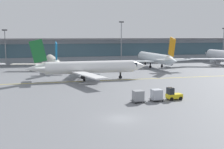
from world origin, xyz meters
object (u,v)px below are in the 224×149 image
cargo_dolly_lead (157,95)px  cargo_dolly_trailing (138,96)px  apron_light_mast_2 (121,40)px  apron_light_mast_1 (5,46)px  gate_airplane_3 (155,58)px  gate_airplane_2 (53,61)px  apron_light_mast_3 (223,43)px  baggage_tug (173,95)px  taxiing_regional_jet (89,68)px

cargo_dolly_lead → cargo_dolly_trailing: (-3.28, -0.13, 0.00)m
cargo_dolly_trailing → apron_light_mast_2: size_ratio=0.13×
apron_light_mast_1 → gate_airplane_3: bearing=-21.1°
gate_airplane_2 → cargo_dolly_lead: 50.65m
gate_airplane_3 → apron_light_mast_1: bearing=68.3°
apron_light_mast_2 → apron_light_mast_3: (45.50, -0.56, -1.13)m
gate_airplane_3 → cargo_dolly_trailing: size_ratio=14.35×
gate_airplane_2 → apron_light_mast_3: 74.44m
apron_light_mast_3 → gate_airplane_2: bearing=-168.3°
baggage_tug → apron_light_mast_1: 73.29m
cargo_dolly_lead → apron_light_mast_2: apron_light_mast_2 is taller
gate_airplane_2 → apron_light_mast_3: bearing=-80.3°
apron_light_mast_1 → apron_light_mast_2: size_ratio=0.80×
gate_airplane_3 → apron_light_mast_3: bearing=-67.0°
baggage_tug → cargo_dolly_lead: (-3.06, -0.12, 0.16)m
taxiing_regional_jet → baggage_tug: taxiing_regional_jet is taller
gate_airplane_2 → apron_light_mast_1: bearing=40.4°
cargo_dolly_trailing → apron_light_mast_1: (-26.01, 65.73, 6.03)m
taxiing_regional_jet → cargo_dolly_lead: 26.26m
gate_airplane_3 → cargo_dolly_trailing: (-23.06, -46.81, -2.04)m
apron_light_mast_1 → apron_light_mast_2: 42.72m
gate_airplane_2 → gate_airplane_3: gate_airplane_3 is taller
cargo_dolly_lead → cargo_dolly_trailing: 3.29m
taxiing_regional_jet → apron_light_mast_2: 44.23m
apron_light_mast_3 → taxiing_regional_jet: bearing=-149.6°
gate_airplane_2 → taxiing_regional_jet: taxiing_regional_jet is taller
taxiing_regional_jet → apron_light_mast_3: bearing=31.3°
cargo_dolly_lead → apron_light_mast_1: bearing=111.7°
baggage_tug → apron_light_mast_2: bearing=78.5°
gate_airplane_3 → apron_light_mast_2: 19.62m
baggage_tug → apron_light_mast_1: bearing=114.0°
taxiing_regional_jet → apron_light_mast_2: apron_light_mast_2 is taller
gate_airplane_2 → cargo_dolly_trailing: bearing=-169.8°
gate_airplane_3 → baggage_tug: (-16.72, -46.55, -2.20)m
gate_airplane_2 → baggage_tug: bearing=-162.8°
cargo_dolly_trailing → gate_airplane_2: bearing=99.9°
apron_light_mast_2 → cargo_dolly_lead: bearing=-101.7°
gate_airplane_3 → baggage_tug: 49.51m
cargo_dolly_trailing → apron_light_mast_1: size_ratio=0.17×
cargo_dolly_trailing → apron_light_mast_2: bearing=73.2°
apron_light_mast_2 → apron_light_mast_3: 45.52m
cargo_dolly_trailing → apron_light_mast_3: (62.16, 63.92, 6.54)m
apron_light_mast_1 → apron_light_mast_3: apron_light_mast_3 is taller
taxiing_regional_jet → gate_airplane_3: bearing=39.9°
gate_airplane_3 → gate_airplane_2: bearing=85.9°
baggage_tug → gate_airplane_2: bearing=106.9°
gate_airplane_3 → baggage_tug: size_ratio=11.69×
taxiing_regional_jet → cargo_dolly_trailing: 25.76m
gate_airplane_2 → cargo_dolly_trailing: (10.57, -48.83, -1.66)m
gate_airplane_3 → taxiing_regional_jet: gate_airplane_3 is taller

